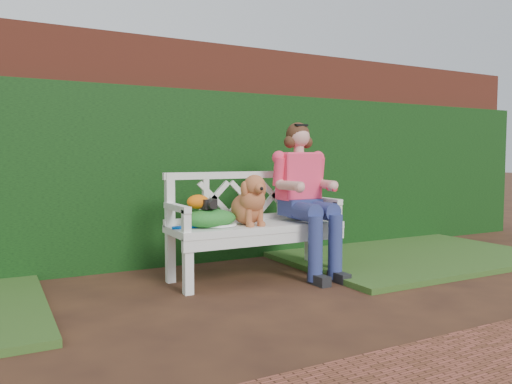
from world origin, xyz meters
name	(u,v)px	position (x,y,z in m)	size (l,w,h in m)	color
ground	(235,313)	(0.00, 0.00, 0.00)	(60.00, 60.00, 0.00)	black
brick_wall	(152,152)	(0.00, 1.90, 1.10)	(10.00, 0.30, 2.20)	brown
ivy_hedge	(159,178)	(0.00, 1.68, 0.85)	(10.00, 0.18, 1.70)	#174B13
grass_right	(403,254)	(2.40, 0.90, 0.03)	(2.60, 2.00, 0.05)	black
garden_bench	(256,251)	(0.59, 0.80, 0.24)	(1.58, 0.60, 0.48)	white
seated_woman	(301,201)	(1.04, 0.78, 0.66)	(0.56, 0.74, 1.32)	#D0517A
dog	(249,199)	(0.49, 0.74, 0.70)	(0.29, 0.39, 0.43)	brown
tennis_racket	(216,225)	(0.20, 0.77, 0.49)	(0.58, 0.24, 0.03)	white
green_bag	(210,218)	(0.15, 0.78, 0.56)	(0.44, 0.34, 0.15)	#1F851F
camera_item	(208,204)	(0.13, 0.76, 0.67)	(0.12, 0.09, 0.08)	black
baseball_glove	(198,202)	(0.06, 0.80, 0.69)	(0.18, 0.14, 0.12)	orange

